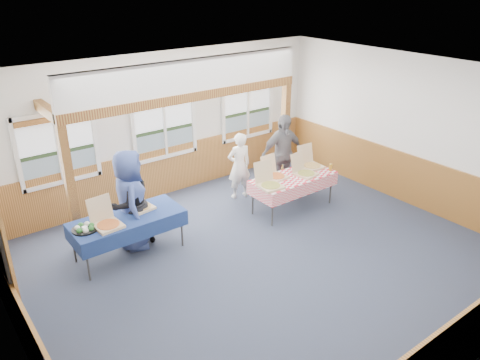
% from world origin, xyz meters
% --- Properties ---
extents(floor, '(8.00, 8.00, 0.00)m').
position_xyz_m(floor, '(0.00, 0.00, 0.00)').
color(floor, '#2C3348').
rests_on(floor, ground).
extents(ceiling, '(8.00, 8.00, 0.00)m').
position_xyz_m(ceiling, '(0.00, 0.00, 3.20)').
color(ceiling, white).
rests_on(ceiling, wall_back).
extents(wall_back, '(8.00, 0.00, 8.00)m').
position_xyz_m(wall_back, '(0.00, 3.50, 1.60)').
color(wall_back, silver).
rests_on(wall_back, floor).
extents(wall_front, '(8.00, 0.00, 8.00)m').
position_xyz_m(wall_front, '(0.00, -3.50, 1.60)').
color(wall_front, silver).
rests_on(wall_front, floor).
extents(wall_left, '(0.00, 8.00, 8.00)m').
position_xyz_m(wall_left, '(-4.00, 0.00, 1.60)').
color(wall_left, silver).
rests_on(wall_left, floor).
extents(wall_right, '(0.00, 8.00, 8.00)m').
position_xyz_m(wall_right, '(4.00, 0.00, 1.60)').
color(wall_right, silver).
rests_on(wall_right, floor).
extents(wainscot_back, '(7.98, 0.05, 1.10)m').
position_xyz_m(wainscot_back, '(0.00, 3.48, 0.55)').
color(wainscot_back, brown).
rests_on(wainscot_back, floor).
extents(wainscot_front, '(7.98, 0.05, 1.10)m').
position_xyz_m(wainscot_front, '(0.00, -3.48, 0.55)').
color(wainscot_front, brown).
rests_on(wainscot_front, floor).
extents(wainscot_left, '(0.05, 6.98, 1.10)m').
position_xyz_m(wainscot_left, '(-3.98, 0.00, 0.55)').
color(wainscot_left, brown).
rests_on(wainscot_left, floor).
extents(wainscot_right, '(0.05, 6.98, 1.10)m').
position_xyz_m(wainscot_right, '(3.98, 0.00, 0.55)').
color(wainscot_right, brown).
rests_on(wainscot_right, floor).
extents(cased_opening, '(0.06, 1.30, 2.10)m').
position_xyz_m(cased_opening, '(-3.96, 0.90, 1.05)').
color(cased_opening, '#333333').
rests_on(cased_opening, wall_left).
extents(window_left, '(1.56, 0.10, 1.46)m').
position_xyz_m(window_left, '(-2.30, 3.46, 1.68)').
color(window_left, white).
rests_on(window_left, wall_back).
extents(window_mid, '(1.56, 0.10, 1.46)m').
position_xyz_m(window_mid, '(0.00, 3.46, 1.68)').
color(window_mid, white).
rests_on(window_mid, wall_back).
extents(window_right, '(1.56, 0.10, 1.46)m').
position_xyz_m(window_right, '(2.30, 3.46, 1.68)').
color(window_right, white).
rests_on(window_right, wall_back).
extents(post_left, '(0.15, 0.15, 2.40)m').
position_xyz_m(post_left, '(-2.50, 2.30, 1.20)').
color(post_left, '#572713').
rests_on(post_left, floor).
extents(post_right, '(0.15, 0.15, 2.40)m').
position_xyz_m(post_right, '(2.50, 2.30, 1.20)').
color(post_right, '#572713').
rests_on(post_right, floor).
extents(cross_beam, '(5.15, 0.18, 0.18)m').
position_xyz_m(cross_beam, '(0.00, 2.30, 2.49)').
color(cross_beam, '#572713').
rests_on(cross_beam, post_left).
extents(table_left, '(2.13, 1.66, 0.76)m').
position_xyz_m(table_left, '(-1.81, 1.61, 0.70)').
color(table_left, '#333333').
rests_on(table_left, floor).
extents(table_right, '(2.01, 1.31, 0.76)m').
position_xyz_m(table_right, '(1.73, 1.15, 0.70)').
color(table_right, '#333333').
rests_on(table_right, floor).
extents(pizza_box_a, '(0.46, 0.55, 0.47)m').
position_xyz_m(pizza_box_a, '(-2.22, 1.50, 0.83)').
color(pizza_box_a, beige).
rests_on(pizza_box_a, table_left).
extents(pizza_box_b, '(0.43, 0.50, 0.41)m').
position_xyz_m(pizza_box_b, '(-1.47, 1.77, 0.82)').
color(pizza_box_b, beige).
rests_on(pizza_box_b, table_left).
extents(pizza_box_c, '(0.48, 0.56, 0.47)m').
position_xyz_m(pizza_box_c, '(0.99, 1.06, 0.83)').
color(pizza_box_c, beige).
rests_on(pizza_box_c, table_right).
extents(pizza_box_d, '(0.43, 0.51, 0.44)m').
position_xyz_m(pizza_box_d, '(1.38, 1.34, 0.82)').
color(pizza_box_d, beige).
rests_on(pizza_box_d, table_right).
extents(pizza_box_e, '(0.48, 0.55, 0.44)m').
position_xyz_m(pizza_box_e, '(1.98, 1.07, 0.82)').
color(pizza_box_e, beige).
rests_on(pizza_box_e, table_right).
extents(pizza_box_f, '(0.45, 0.53, 0.46)m').
position_xyz_m(pizza_box_f, '(2.39, 1.30, 0.83)').
color(pizza_box_f, beige).
rests_on(pizza_box_f, table_right).
extents(veggie_tray, '(0.43, 0.43, 0.10)m').
position_xyz_m(veggie_tray, '(-2.56, 1.61, 0.79)').
color(veggie_tray, black).
rests_on(veggie_tray, table_left).
extents(drink_glass, '(0.07, 0.07, 0.15)m').
position_xyz_m(drink_glass, '(2.58, 0.90, 0.83)').
color(drink_glass, '#AA791C').
rests_on(drink_glass, table_right).
extents(woman_white, '(0.61, 0.45, 1.52)m').
position_xyz_m(woman_white, '(1.17, 2.30, 0.76)').
color(woman_white, silver).
rests_on(woman_white, floor).
extents(woman_black, '(0.93, 0.77, 1.72)m').
position_xyz_m(woman_black, '(-1.62, 1.87, 0.86)').
color(woman_black, black).
rests_on(woman_black, floor).
extents(man_blue, '(0.87, 1.07, 1.89)m').
position_xyz_m(man_blue, '(-1.63, 1.83, 0.94)').
color(man_blue, '#354786').
rests_on(man_blue, floor).
extents(person_grey, '(1.14, 0.60, 1.85)m').
position_xyz_m(person_grey, '(2.11, 1.92, 0.93)').
color(person_grey, slate).
rests_on(person_grey, floor).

